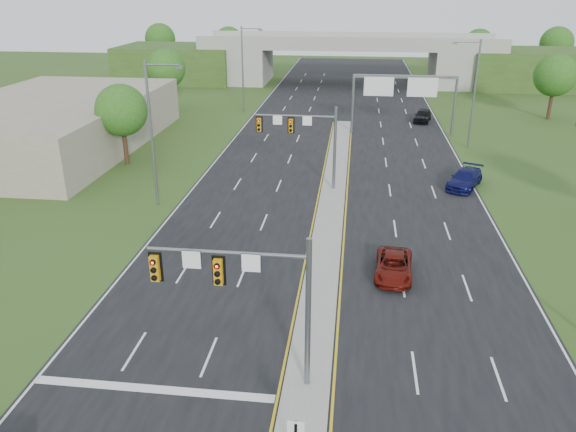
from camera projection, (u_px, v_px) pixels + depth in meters
The scene contains 22 objects.
ground at pixel (307, 386), 24.12m from camera, with size 240.00×240.00×0.00m, color #334B1B.
road at pixel (338, 156), 56.22m from camera, with size 24.00×160.00×0.02m, color black.
median at pixel (332, 197), 45.18m from camera, with size 2.00×54.00×0.16m, color gray.
lane_markings at pixel (329, 175), 50.70m from camera, with size 23.72×160.00×0.01m.
signal_mast_near at pixel (252, 288), 22.50m from camera, with size 6.62×0.60×7.00m.
signal_mast_far at pixel (307, 134), 45.43m from camera, with size 6.62×0.60×7.00m.
sign_gantry at pixel (403, 88), 62.57m from camera, with size 11.58×0.44×6.67m.
overpass at pixel (349, 62), 96.13m from camera, with size 80.00×14.00×8.10m.
lightpole_l_mid at pixel (154, 128), 41.60m from camera, with size 2.85×0.25×11.00m.
lightpole_l_far at pixel (244, 65), 73.70m from camera, with size 2.85×0.25×11.00m.
lightpole_r_far at pixel (473, 89), 57.00m from camera, with size 2.85×0.25×11.00m.
tree_l_near at pixel (121, 110), 51.87m from camera, with size 4.80×4.80×7.60m.
tree_l_mid at pixel (166, 69), 75.12m from camera, with size 5.20×5.20×8.12m.
tree_r_mid at pixel (555, 75), 69.58m from camera, with size 5.20×5.20×8.12m.
tree_back_a at pixel (160, 39), 112.31m from camera, with size 6.00×6.00×8.85m.
tree_back_b at pixel (229, 41), 110.88m from camera, with size 5.60×5.60×8.32m.
tree_back_c at pixel (479, 44), 105.56m from camera, with size 5.60×5.60×8.32m.
tree_back_d at pixel (557, 43), 103.89m from camera, with size 6.00×6.00×8.85m.
commercial_building at pixel (51, 124), 58.59m from camera, with size 18.00×30.00×5.00m, color gray.
car_far_a at pixel (394, 266), 32.99m from camera, with size 2.11×4.57×1.27m, color #5A0F09.
car_far_b at pixel (465, 179), 47.43m from camera, with size 2.08×5.12×1.49m, color #0B0D44.
car_far_c at pixel (423, 115), 70.15m from camera, with size 1.81×4.50×1.53m, color black.
Camera 1 is at (1.53, -19.44, 16.01)m, focal length 35.00 mm.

